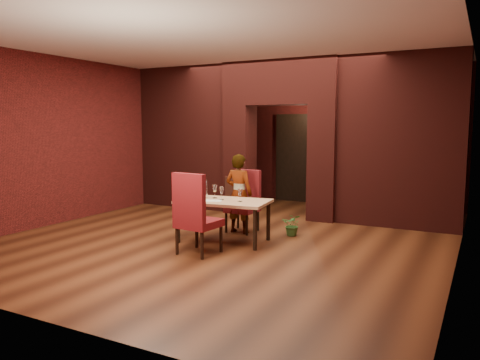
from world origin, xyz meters
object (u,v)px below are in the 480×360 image
object	(u,v)px
chair_near	(199,213)
wine_bucket	(188,192)
chair_far	(242,201)
potted_plant	(293,225)
dining_table	(224,221)
wine_glass_a	(215,192)
person_seated	(239,194)
wine_glass_c	(240,195)
water_bottle	(205,189)
wine_glass_b	(222,193)

from	to	relation	value
chair_near	wine_bucket	bearing A→B (deg)	-41.20
chair_far	potted_plant	xyz separation A→B (m)	(0.91, 0.13, -0.36)
dining_table	wine_glass_a	world-z (taller)	wine_glass_a
person_seated	wine_glass_c	xyz separation A→B (m)	(0.38, -0.68, 0.09)
chair_near	wine_bucket	size ratio (longest dim) A/B	6.00
potted_plant	dining_table	bearing A→B (deg)	-133.68
wine_bucket	potted_plant	world-z (taller)	wine_bucket
person_seated	wine_glass_c	world-z (taller)	person_seated
chair_near	water_bottle	world-z (taller)	chair_near
chair_near	wine_glass_b	distance (m)	0.83
chair_far	wine_glass_b	size ratio (longest dim) A/B	5.23
wine_glass_b	potted_plant	bearing A→B (deg)	44.27
potted_plant	chair_near	bearing A→B (deg)	-116.09
water_bottle	wine_glass_c	bearing A→B (deg)	-6.16
wine_bucket	chair_far	bearing A→B (deg)	58.20
wine_glass_c	water_bottle	world-z (taller)	water_bottle
water_bottle	wine_glass_b	bearing A→B (deg)	-9.13
water_bottle	person_seated	bearing A→B (deg)	62.16
dining_table	water_bottle	size ratio (longest dim) A/B	4.71
dining_table	wine_bucket	bearing A→B (deg)	-176.02
dining_table	water_bottle	world-z (taller)	water_bottle
wine_glass_b	wine_bucket	bearing A→B (deg)	-166.44
chair_near	wine_bucket	world-z (taller)	chair_near
chair_far	wine_glass_c	xyz separation A→B (m)	(0.36, -0.77, 0.24)
chair_far	person_seated	xyz separation A→B (m)	(-0.02, -0.09, 0.15)
dining_table	wine_glass_c	size ratio (longest dim) A/B	7.18
wine_glass_c	water_bottle	size ratio (longest dim) A/B	0.66
person_seated	wine_glass_b	bearing A→B (deg)	94.27
dining_table	potted_plant	distance (m)	1.25
dining_table	chair_far	distance (m)	0.79
wine_glass_c	water_bottle	distance (m)	0.71
chair_near	potted_plant	size ratio (longest dim) A/B	3.21
wine_glass_a	wine_glass_b	xyz separation A→B (m)	(0.19, -0.10, -0.01)
wine_glass_a	dining_table	bearing A→B (deg)	-26.23
person_seated	wine_glass_b	xyz separation A→B (m)	(0.03, -0.66, 0.09)
dining_table	potted_plant	bearing A→B (deg)	39.26
potted_plant	water_bottle	bearing A→B (deg)	-146.66
wine_glass_a	wine_glass_b	bearing A→B (deg)	-27.65
dining_table	person_seated	bearing A→B (deg)	89.39
person_seated	wine_glass_b	size ratio (longest dim) A/B	6.67
dining_table	wine_glass_b	distance (m)	0.45
wine_bucket	wine_glass_c	bearing A→B (deg)	7.24
wine_glass_a	wine_glass_c	bearing A→B (deg)	-12.41
wine_bucket	potted_plant	size ratio (longest dim) A/B	0.53
wine_glass_b	wine_glass_c	world-z (taller)	wine_glass_b
wine_glass_b	wine_glass_c	size ratio (longest dim) A/B	1.03
chair_far	wine_glass_c	size ratio (longest dim) A/B	5.39
person_seated	wine_bucket	bearing A→B (deg)	57.96
wine_glass_a	water_bottle	size ratio (longest dim) A/B	0.71
wine_glass_b	wine_glass_a	bearing A→B (deg)	152.35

